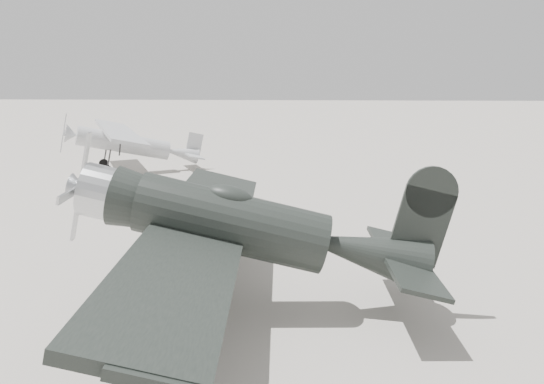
{
  "coord_description": "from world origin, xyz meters",
  "views": [
    {
      "loc": [
        2.48,
        -13.9,
        5.45
      ],
      "look_at": [
        1.72,
        2.97,
        1.5
      ],
      "focal_mm": 35.0,
      "sensor_mm": 36.0,
      "label": 1
    }
  ],
  "objects": [
    {
      "name": "highwing_monoplane",
      "position": [
        -6.24,
        13.39,
        1.78
      ],
      "size": [
        7.46,
        9.76,
        2.85
      ],
      "rotation": [
        0.0,
        0.23,
        0.43
      ],
      "color": "#AEB1B4",
      "rests_on": "ground"
    },
    {
      "name": "ground",
      "position": [
        0.0,
        0.0,
        0.0
      ],
      "size": [
        160.0,
        160.0,
        0.0
      ],
      "primitive_type": "plane",
      "color": "gray",
      "rests_on": "ground"
    },
    {
      "name": "lowwing_monoplane",
      "position": [
        1.47,
        -2.63,
        1.98
      ],
      "size": [
        8.31,
        11.55,
        3.74
      ],
      "rotation": [
        0.0,
        0.24,
        0.03
      ],
      "color": "black",
      "rests_on": "ground"
    }
  ]
}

